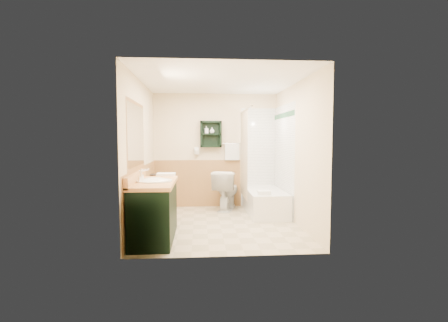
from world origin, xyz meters
TOP-DOWN VIEW (x-y plane):
  - floor at (0.00, 0.00)m, footprint 3.00×3.00m
  - back_wall at (0.00, 1.52)m, footprint 2.60×0.04m
  - left_wall at (-1.32, 0.00)m, footprint 0.04×3.00m
  - right_wall at (1.32, 0.00)m, footprint 0.04×3.00m
  - ceiling at (0.00, 0.00)m, footprint 2.60×3.00m
  - wainscot_left at (-1.29, 0.00)m, footprint 2.98×2.98m
  - wainscot_back at (0.00, 1.49)m, footprint 2.58×2.58m
  - mirror_frame at (-1.27, -0.55)m, footprint 1.30×1.30m
  - mirror_glass at (-1.27, -0.55)m, footprint 1.20×1.20m
  - tile_right at (1.28, 0.75)m, footprint 1.50×1.50m
  - tile_back at (1.03, 1.48)m, footprint 0.95×0.95m
  - tile_accent at (1.27, 0.75)m, footprint 1.50×1.50m
  - wall_shelf at (-0.10, 1.41)m, footprint 0.45×0.15m
  - hair_dryer at (-0.40, 1.43)m, footprint 0.10×0.24m
  - towel_bar at (0.35, 1.45)m, footprint 0.40×0.06m
  - curtain_rod at (0.53, 0.75)m, footprint 0.03×1.60m
  - shower_curtain at (0.53, 0.92)m, footprint 1.05×1.05m
  - vanity at (-0.99, -0.72)m, footprint 0.59×1.33m
  - bathtub at (0.93, 0.80)m, footprint 0.69×1.50m
  - toilet at (0.21, 1.16)m, footprint 0.68×0.91m
  - counter_towel at (-0.89, -0.01)m, footprint 0.30×0.23m
  - vanity_book at (-1.16, 0.05)m, footprint 0.15×0.03m
  - tub_towel at (0.80, 0.24)m, footprint 0.21×0.18m
  - soap_bottle_a at (-0.19, 1.40)m, footprint 0.10×0.17m
  - soap_bottle_b at (-0.08, 1.40)m, footprint 0.10×0.13m

SIDE VIEW (x-z plane):
  - floor at x=0.00m, z-range 0.00..0.00m
  - bathtub at x=0.93m, z-range 0.00..0.46m
  - toilet at x=0.21m, z-range 0.00..0.80m
  - vanity at x=-0.99m, z-range 0.00..0.85m
  - tub_towel at x=0.80m, z-range 0.46..0.53m
  - wainscot_left at x=-1.29m, z-range 0.00..1.00m
  - wainscot_back at x=0.00m, z-range 0.00..1.00m
  - counter_towel at x=-0.89m, z-range 0.85..0.89m
  - vanity_book at x=-1.16m, z-range 0.85..1.05m
  - tile_right at x=1.28m, z-range 0.00..2.10m
  - tile_back at x=1.03m, z-range 0.00..2.10m
  - shower_curtain at x=0.53m, z-range 0.30..2.00m
  - back_wall at x=0.00m, z-range 0.00..2.40m
  - left_wall at x=-1.32m, z-range 0.00..2.40m
  - right_wall at x=1.32m, z-range 0.00..2.40m
  - hair_dryer at x=-0.40m, z-range 1.11..1.29m
  - towel_bar at x=0.35m, z-range 1.15..1.55m
  - mirror_frame at x=-1.27m, z-range 1.00..2.00m
  - mirror_glass at x=-1.27m, z-range 1.05..1.95m
  - wall_shelf at x=-0.10m, z-range 1.27..1.83m
  - soap_bottle_a at x=-0.19m, z-range 1.56..1.64m
  - soap_bottle_b at x=-0.08m, z-range 1.56..1.66m
  - tile_accent at x=1.27m, z-range 1.85..1.95m
  - curtain_rod at x=0.53m, z-range 1.98..2.02m
  - ceiling at x=0.00m, z-range 2.40..2.44m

